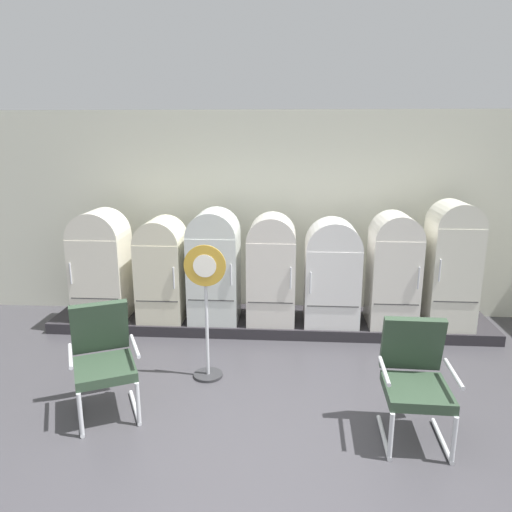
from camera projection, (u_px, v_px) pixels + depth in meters
The scene contains 13 objects.
ground at pixel (254, 478), 3.80m from camera, with size 12.00×10.00×0.05m, color #3D3B40.
back_wall at pixel (272, 214), 6.96m from camera, with size 11.76×0.12×2.92m.
display_plinth at pixel (270, 321), 6.70m from camera, with size 5.95×0.95×0.14m, color #29272B.
refrigerator_0 at pixel (101, 262), 6.51m from camera, with size 0.69×0.63×1.48m.
refrigerator_1 at pixel (162, 266), 6.49m from camera, with size 0.60×0.68×1.38m.
refrigerator_2 at pixel (214, 262), 6.42m from camera, with size 0.65×0.67×1.50m.
refrigerator_3 at pixel (272, 266), 6.37m from camera, with size 0.63×0.64×1.44m.
refrigerator_4 at pixel (332, 270), 6.32m from camera, with size 0.71×0.63×1.39m.
refrigerator_5 at pixel (393, 266), 6.26m from camera, with size 0.61×0.65×1.48m.
refrigerator_6 at pixel (451, 261), 6.19m from camera, with size 0.59×0.64×1.64m.
armchair_left at pixel (103, 355), 4.57m from camera, with size 0.79×0.86×1.04m.
armchair_right at pixel (415, 375), 4.19m from camera, with size 0.62×0.71×1.04m.
sign_stand at pixel (206, 315), 5.15m from camera, with size 0.44×0.32×1.50m.
Camera 1 is at (0.24, -3.24, 2.61)m, focal length 33.94 mm.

